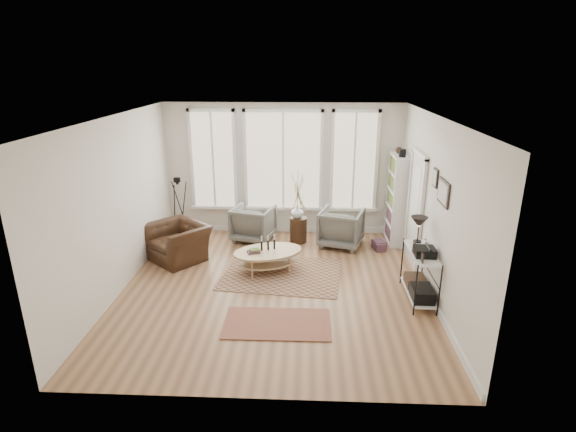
{
  "coord_description": "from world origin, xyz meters",
  "views": [
    {
      "loc": [
        0.54,
        -6.97,
        3.69
      ],
      "look_at": [
        0.2,
        0.6,
        1.1
      ],
      "focal_mm": 28.0,
      "sensor_mm": 36.0,
      "label": 1
    }
  ],
  "objects_px": {
    "armchair_left": "(253,223)",
    "armchair_right": "(341,228)",
    "side_table": "(299,209)",
    "accent_chair": "(178,242)",
    "coffee_table": "(268,255)",
    "low_shelf": "(420,270)",
    "bookcase": "(397,199)"
  },
  "relations": [
    {
      "from": "armchair_left",
      "to": "side_table",
      "type": "relative_size",
      "value": 0.55
    },
    {
      "from": "low_shelf",
      "to": "side_table",
      "type": "bearing_deg",
      "value": 130.18
    },
    {
      "from": "low_shelf",
      "to": "side_table",
      "type": "height_order",
      "value": "side_table"
    },
    {
      "from": "low_shelf",
      "to": "armchair_right",
      "type": "xyz_separation_m",
      "value": [
        -1.12,
        2.24,
        -0.11
      ]
    },
    {
      "from": "armchair_right",
      "to": "side_table",
      "type": "height_order",
      "value": "side_table"
    },
    {
      "from": "low_shelf",
      "to": "armchair_left",
      "type": "xyz_separation_m",
      "value": [
        -3.0,
        2.48,
        -0.13
      ]
    },
    {
      "from": "armchair_left",
      "to": "armchair_right",
      "type": "bearing_deg",
      "value": -171.99
    },
    {
      "from": "side_table",
      "to": "coffee_table",
      "type": "bearing_deg",
      "value": -110.11
    },
    {
      "from": "coffee_table",
      "to": "accent_chair",
      "type": "relative_size",
      "value": 1.36
    },
    {
      "from": "armchair_right",
      "to": "accent_chair",
      "type": "distance_m",
      "value": 3.37
    },
    {
      "from": "low_shelf",
      "to": "coffee_table",
      "type": "relative_size",
      "value": 0.88
    },
    {
      "from": "accent_chair",
      "to": "coffee_table",
      "type": "bearing_deg",
      "value": 26.06
    },
    {
      "from": "side_table",
      "to": "accent_chair",
      "type": "relative_size",
      "value": 1.42
    },
    {
      "from": "coffee_table",
      "to": "armchair_left",
      "type": "relative_size",
      "value": 1.76
    },
    {
      "from": "armchair_left",
      "to": "armchair_right",
      "type": "distance_m",
      "value": 1.9
    },
    {
      "from": "armchair_right",
      "to": "accent_chair",
      "type": "bearing_deg",
      "value": 31.92
    },
    {
      "from": "coffee_table",
      "to": "low_shelf",
      "type": "bearing_deg",
      "value": -19.87
    },
    {
      "from": "armchair_left",
      "to": "side_table",
      "type": "xyz_separation_m",
      "value": [
        0.98,
        -0.08,
        0.36
      ]
    },
    {
      "from": "low_shelf",
      "to": "coffee_table",
      "type": "xyz_separation_m",
      "value": [
        -2.56,
        0.93,
        -0.2
      ]
    },
    {
      "from": "bookcase",
      "to": "low_shelf",
      "type": "distance_m",
      "value": 2.56
    },
    {
      "from": "bookcase",
      "to": "armchair_left",
      "type": "distance_m",
      "value": 3.11
    },
    {
      "from": "bookcase",
      "to": "armchair_right",
      "type": "xyz_separation_m",
      "value": [
        -1.17,
        -0.28,
        -0.56
      ]
    },
    {
      "from": "accent_chair",
      "to": "low_shelf",
      "type": "bearing_deg",
      "value": 22.96
    },
    {
      "from": "low_shelf",
      "to": "armchair_left",
      "type": "height_order",
      "value": "low_shelf"
    },
    {
      "from": "low_shelf",
      "to": "armchair_left",
      "type": "distance_m",
      "value": 3.89
    },
    {
      "from": "armchair_right",
      "to": "side_table",
      "type": "distance_m",
      "value": 0.98
    },
    {
      "from": "coffee_table",
      "to": "side_table",
      "type": "distance_m",
      "value": 1.62
    },
    {
      "from": "accent_chair",
      "to": "side_table",
      "type": "bearing_deg",
      "value": 63.63
    },
    {
      "from": "coffee_table",
      "to": "accent_chair",
      "type": "bearing_deg",
      "value": 165.36
    },
    {
      "from": "bookcase",
      "to": "low_shelf",
      "type": "height_order",
      "value": "bookcase"
    },
    {
      "from": "armchair_left",
      "to": "accent_chair",
      "type": "height_order",
      "value": "armchair_left"
    },
    {
      "from": "side_table",
      "to": "accent_chair",
      "type": "xyz_separation_m",
      "value": [
        -2.35,
        -1.0,
        -0.39
      ]
    }
  ]
}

